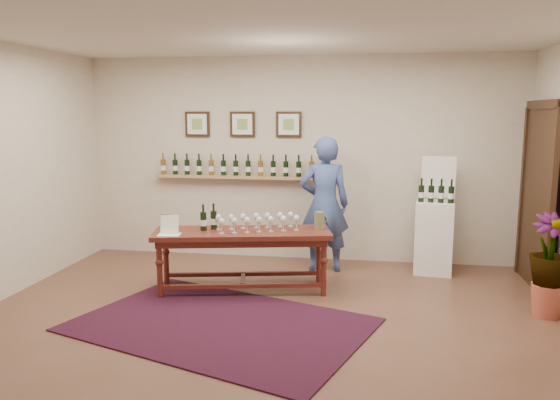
% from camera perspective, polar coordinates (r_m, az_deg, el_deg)
% --- Properties ---
extents(ground, '(6.00, 6.00, 0.00)m').
position_cam_1_polar(ground, '(5.45, -1.39, -12.83)').
color(ground, brown).
rests_on(ground, ground).
extents(room_shell, '(6.00, 6.00, 6.00)m').
position_cam_1_polar(room_shell, '(6.99, 18.82, 1.07)').
color(room_shell, beige).
rests_on(room_shell, ground).
extents(rug, '(3.18, 2.63, 0.01)m').
position_cam_1_polar(rug, '(5.45, -6.25, -12.80)').
color(rug, '#490D10').
rests_on(rug, ground).
extents(tasting_table, '(2.09, 1.04, 0.71)m').
position_cam_1_polar(tasting_table, '(6.26, -3.95, -4.16)').
color(tasting_table, '#4C1B13').
rests_on(tasting_table, ground).
extents(table_glasses, '(1.33, 0.77, 0.18)m').
position_cam_1_polar(table_glasses, '(6.25, -2.38, -2.31)').
color(table_glasses, silver).
rests_on(table_glasses, tasting_table).
extents(table_bottles, '(0.27, 0.18, 0.27)m').
position_cam_1_polar(table_bottles, '(6.30, -7.48, -1.89)').
color(table_bottles, black).
rests_on(table_bottles, tasting_table).
extents(pitcher_left, '(0.15, 0.15, 0.20)m').
position_cam_1_polar(pitcher_left, '(6.36, -11.85, -2.23)').
color(pitcher_left, olive).
rests_on(pitcher_left, tasting_table).
extents(pitcher_right, '(0.14, 0.14, 0.20)m').
position_cam_1_polar(pitcher_right, '(6.31, 4.10, -2.13)').
color(pitcher_right, olive).
rests_on(pitcher_right, tasting_table).
extents(menu_card, '(0.26, 0.21, 0.22)m').
position_cam_1_polar(menu_card, '(6.13, -11.46, -2.55)').
color(menu_card, white).
rests_on(menu_card, tasting_table).
extents(display_pedestal, '(0.51, 0.51, 0.93)m').
position_cam_1_polar(display_pedestal, '(7.27, 15.76, -3.75)').
color(display_pedestal, white).
rests_on(display_pedestal, ground).
extents(pedestal_bottles, '(0.28, 0.10, 0.27)m').
position_cam_1_polar(pedestal_bottles, '(7.08, 16.00, 0.83)').
color(pedestal_bottles, black).
rests_on(pedestal_bottles, display_pedestal).
extents(info_sign, '(0.43, 0.07, 0.59)m').
position_cam_1_polar(info_sign, '(7.31, 16.23, 2.32)').
color(info_sign, white).
rests_on(info_sign, display_pedestal).
extents(potted_plant, '(0.56, 0.56, 0.91)m').
position_cam_1_polar(potted_plant, '(6.10, 26.33, -6.15)').
color(potted_plant, '#B6523C').
rests_on(potted_plant, ground).
extents(person, '(0.68, 0.49, 1.74)m').
position_cam_1_polar(person, '(7.03, 4.66, -0.46)').
color(person, '#3B528C').
rests_on(person, ground).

